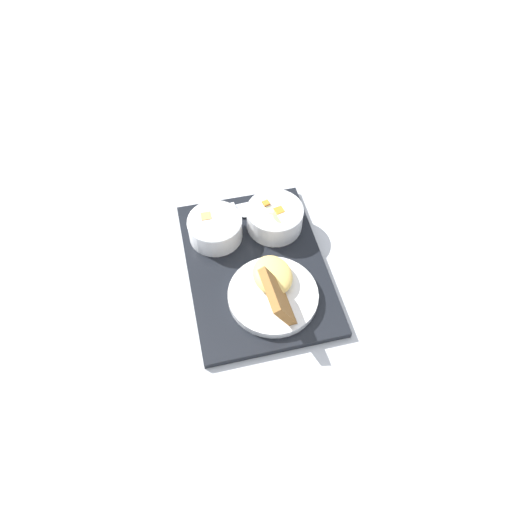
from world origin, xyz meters
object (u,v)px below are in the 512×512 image
at_px(spoon, 237,213).
at_px(bowl_salad, 275,216).
at_px(bowl_soup, 215,227).
at_px(knife, 229,207).
at_px(plate_main, 274,291).

bearing_deg(spoon, bowl_salad, -34.77).
distance_m(bowl_soup, knife, 0.09).
relative_size(knife, spoon, 1.39).
relative_size(bowl_salad, bowl_soup, 1.05).
height_order(knife, spoon, same).
relative_size(bowl_salad, plate_main, 0.69).
relative_size(bowl_salad, spoon, 0.89).
height_order(bowl_soup, spoon, bowl_soup).
xyz_separation_m(knife, spoon, (0.02, 0.02, 0.00)).
relative_size(plate_main, spoon, 1.29).
distance_m(bowl_soup, spoon, 0.08).
relative_size(bowl_soup, spoon, 0.84).
bearing_deg(plate_main, bowl_salad, 170.69).
relative_size(bowl_soup, plate_main, 0.65).
xyz_separation_m(bowl_salad, bowl_soup, (0.01, -0.13, -0.00)).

